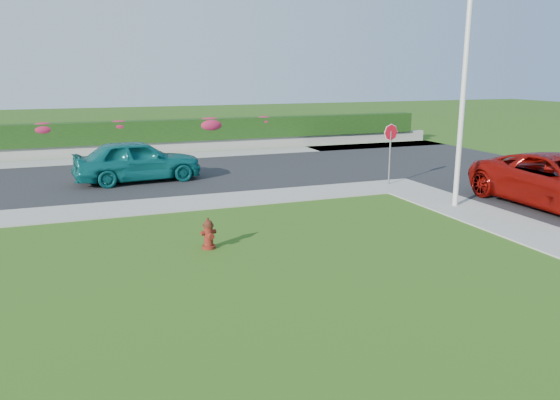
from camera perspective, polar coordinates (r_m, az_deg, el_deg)
name	(u,v)px	position (r m, az deg, el deg)	size (l,w,h in m)	color
ground	(335,313)	(9.81, 5.77, -11.69)	(120.00, 120.00, 0.00)	black
street_far	(51,183)	(22.34, -22.77, 1.64)	(26.00, 8.00, 0.04)	black
sidewalk_far	(9,218)	(17.54, -26.48, -1.69)	(24.00, 2.00, 0.04)	gray
curb_corner	(397,186)	(20.62, 12.18, 1.48)	(2.00, 2.00, 0.04)	gray
sidewalk_beyond	(143,158)	(27.42, -14.10, 4.26)	(34.00, 2.00, 0.04)	gray
retaining_wall	(139,148)	(28.85, -14.49, 5.23)	(34.00, 0.40, 0.60)	gray
hedge	(138,132)	(28.85, -14.61, 6.93)	(32.00, 0.90, 1.10)	black
fire_hydrant	(209,234)	(13.11, -7.48, -3.55)	(0.39, 0.37, 0.75)	#4C0E0B
sedan_teal	(138,160)	(21.43, -14.66, 4.03)	(1.89, 4.71, 1.60)	#0C5F61
utility_pole	(462,105)	(17.52, 18.52, 9.43)	(0.16, 0.16, 6.31)	silver
stop_sign	(391,141)	(20.49, 11.48, 6.11)	(0.62, 0.12, 2.27)	slate
flower_clump_c	(43,129)	(28.60, -23.51, 6.80)	(1.31, 0.84, 0.65)	#B11E3C
flower_clump_d	(119,126)	(28.64, -16.46, 7.42)	(1.16, 0.74, 0.58)	#B11E3C
flower_clump_e	(210,125)	(29.35, -7.35, 7.82)	(1.55, 1.00, 0.78)	#B11E3C
flower_clump_f	(264,121)	(30.18, -1.69, 8.24)	(1.12, 0.72, 0.56)	#B11E3C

